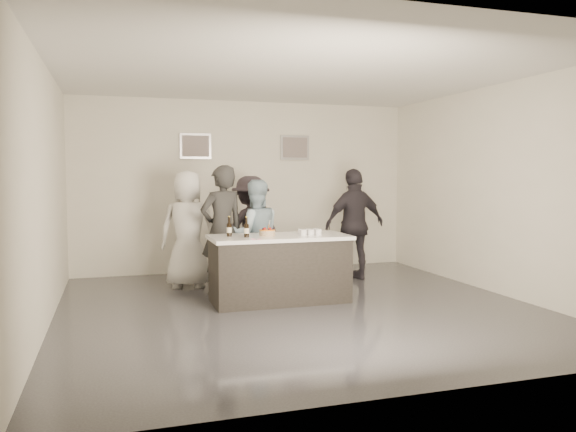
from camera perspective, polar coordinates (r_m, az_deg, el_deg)
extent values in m
plane|color=#3D3D42|center=(7.36, 1.18, -9.25)|extent=(6.00, 6.00, 0.00)
plane|color=white|center=(7.27, 1.21, 14.42)|extent=(6.00, 6.00, 0.00)
cube|color=silver|center=(10.05, -4.26, 3.02)|extent=(6.00, 0.04, 3.00)
cube|color=silver|center=(4.42, 13.67, 1.26)|extent=(6.00, 0.04, 3.00)
cube|color=silver|center=(6.82, -23.45, 2.06)|extent=(0.04, 6.00, 3.00)
cube|color=silver|center=(8.59, 20.54, 2.54)|extent=(0.04, 6.00, 3.00)
cube|color=#B2B2B7|center=(9.86, -9.38, 7.02)|extent=(0.54, 0.04, 0.44)
cube|color=#B2B2B7|center=(10.27, 0.69, 6.97)|extent=(0.54, 0.04, 0.44)
cube|color=white|center=(7.60, -0.88, -5.35)|extent=(1.86, 0.86, 0.90)
cylinder|color=orange|center=(7.47, -2.11, -1.74)|extent=(0.21, 0.21, 0.07)
cylinder|color=black|center=(7.44, -5.99, -1.08)|extent=(0.07, 0.07, 0.26)
cylinder|color=black|center=(7.31, -4.23, -1.15)|extent=(0.07, 0.07, 0.26)
cube|color=#C57412|center=(7.61, 2.21, -1.62)|extent=(0.30, 0.19, 0.08)
cube|color=pink|center=(7.12, -2.64, -2.33)|extent=(0.24, 0.08, 0.01)
imported|color=#282828|center=(8.07, -6.72, -1.41)|extent=(0.78, 0.63, 1.85)
imported|color=#A5C5D8|center=(8.33, -3.36, -1.94)|extent=(0.81, 0.64, 1.64)
imported|color=silver|center=(8.62, -10.10, -1.32)|extent=(0.99, 0.78, 1.78)
imported|color=#2A262D|center=(9.18, 6.79, -0.85)|extent=(1.11, 0.58, 1.81)
imported|color=#2C262D|center=(8.96, -3.83, -1.33)|extent=(1.21, 0.86, 1.69)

